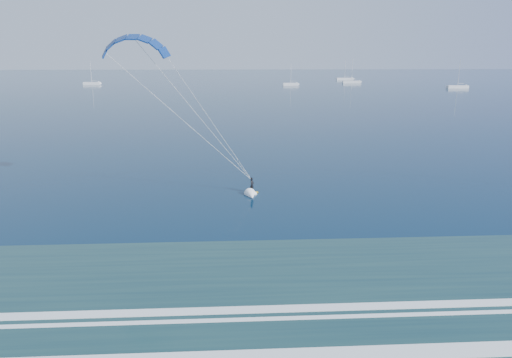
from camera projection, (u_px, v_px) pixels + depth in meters
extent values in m
cube|color=#1E423F|center=(266.00, 326.00, 23.00)|extent=(600.00, 22.00, 0.03)
cube|color=white|center=(270.00, 357.00, 20.59)|extent=(600.00, 1.10, 0.07)
cube|color=white|center=(264.00, 310.00, 24.45)|extent=(600.00, 0.70, 0.07)
cube|color=gold|center=(252.00, 192.00, 45.41)|extent=(1.22, 0.39, 0.07)
imported|color=black|center=(252.00, 185.00, 45.21)|extent=(0.58, 0.65, 1.50)
cone|color=white|center=(251.00, 196.00, 44.14)|extent=(1.31, 1.74, 1.10)
cube|color=silver|center=(92.00, 83.00, 214.25)|extent=(7.75, 2.40, 1.20)
cylinder|color=silver|center=(91.00, 72.00, 212.84)|extent=(0.18, 0.18, 9.58)
cylinder|color=silver|center=(94.00, 80.00, 213.95)|extent=(2.60, 0.12, 0.12)
cube|color=silver|center=(291.00, 84.00, 207.94)|extent=(6.92, 2.40, 1.20)
cylinder|color=silver|center=(291.00, 73.00, 206.66)|extent=(0.18, 0.18, 8.65)
cylinder|color=silver|center=(293.00, 81.00, 207.64)|extent=(2.60, 0.12, 0.12)
cube|color=silver|center=(345.00, 79.00, 255.87)|extent=(9.48, 2.40, 1.20)
cylinder|color=silver|center=(345.00, 67.00, 254.20)|extent=(0.18, 0.18, 11.59)
cylinder|color=silver|center=(347.00, 76.00, 255.57)|extent=(2.60, 0.12, 0.12)
cube|color=silver|center=(352.00, 82.00, 225.96)|extent=(8.94, 2.40, 1.20)
cylinder|color=silver|center=(352.00, 69.00, 224.37)|extent=(0.18, 0.18, 10.98)
cylinder|color=silver|center=(354.00, 79.00, 225.66)|extent=(2.60, 0.12, 0.12)
cube|color=silver|center=(457.00, 87.00, 190.53)|extent=(8.74, 2.40, 1.20)
cylinder|color=silver|center=(459.00, 72.00, 188.99)|extent=(0.18, 0.18, 10.64)
cylinder|color=silver|center=(461.00, 83.00, 190.23)|extent=(2.60, 0.12, 0.12)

